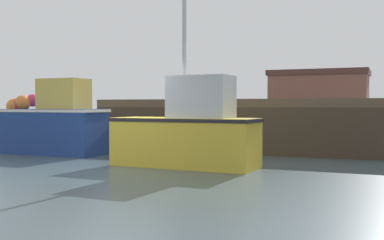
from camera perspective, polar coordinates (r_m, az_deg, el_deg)
ground at (r=11.01m, az=-10.10°, el=-6.17°), size 120.00×160.00×0.10m
pier at (r=16.93m, az=7.59°, el=1.43°), size 9.39×7.02×1.66m
fishing_boat_near_left at (r=14.84m, az=-16.47°, el=-0.38°), size 3.54×1.37×2.26m
fishing_boat_near_right at (r=11.20m, az=-0.53°, el=-1.45°), size 3.62×1.37×4.39m
warehouse at (r=46.47m, az=15.20°, el=2.88°), size 9.03×5.96×4.75m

